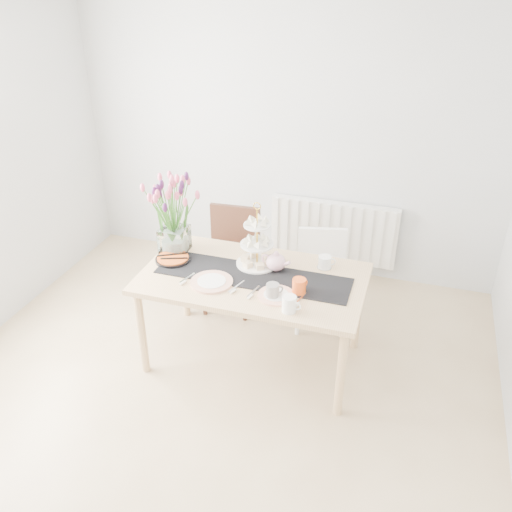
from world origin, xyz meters
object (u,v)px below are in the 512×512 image
(chair_brown, at_px, (232,250))
(tulip_vase, at_px, (172,204))
(chair_white, at_px, (321,271))
(mug_grey, at_px, (273,291))
(cake_stand, at_px, (257,250))
(mug_white, at_px, (289,304))
(dining_table, at_px, (253,285))
(plate_right, at_px, (276,295))
(cream_jug, at_px, (325,262))
(teapot, at_px, (276,262))
(tart_tin, at_px, (173,259))
(plate_left, at_px, (212,282))
(mug_orange, at_px, (299,286))
(radiator, at_px, (333,231))

(chair_brown, relative_size, tulip_vase, 1.24)
(chair_white, height_order, mug_grey, mug_grey)
(cake_stand, xyz_separation_m, mug_white, (0.37, -0.50, -0.07))
(dining_table, xyz_separation_m, plate_right, (0.23, -0.20, 0.08))
(chair_brown, xyz_separation_m, cream_jug, (0.88, -0.44, 0.28))
(chair_brown, relative_size, teapot, 3.89)
(teapot, bearing_deg, dining_table, -123.17)
(chair_brown, bearing_deg, teapot, -50.29)
(dining_table, relative_size, tart_tin, 6.08)
(mug_grey, bearing_deg, dining_table, 93.84)
(chair_brown, distance_m, mug_grey, 1.16)
(tulip_vase, bearing_deg, plate_left, -38.58)
(chair_brown, bearing_deg, tart_tin, -111.89)
(tulip_vase, distance_m, cake_stand, 0.72)
(plate_left, bearing_deg, cake_stand, 55.55)
(mug_orange, bearing_deg, mug_white, -153.65)
(chair_white, relative_size, cake_stand, 1.79)
(dining_table, distance_m, chair_brown, 0.84)
(radiator, distance_m, plate_right, 1.69)
(radiator, relative_size, cream_jug, 12.60)
(tart_tin, bearing_deg, chair_brown, 71.87)
(dining_table, relative_size, plate_left, 5.33)
(tulip_vase, bearing_deg, cream_jug, 4.52)
(mug_grey, bearing_deg, cream_jug, 23.21)
(teapot, bearing_deg, tart_tin, -158.49)
(chair_white, distance_m, teapot, 0.71)
(cake_stand, bearing_deg, cream_jug, 12.83)
(radiator, relative_size, chair_white, 1.49)
(radiator, xyz_separation_m, chair_brown, (-0.75, -0.76, 0.07))
(chair_white, xyz_separation_m, tart_tin, (-1.01, -0.66, 0.30))
(radiator, height_order, mug_orange, mug_orange)
(cream_jug, bearing_deg, tulip_vase, 170.47)
(mug_grey, relative_size, mug_orange, 0.94)
(mug_white, bearing_deg, mug_orange, 96.34)
(radiator, distance_m, teapot, 1.41)
(radiator, relative_size, cake_stand, 2.66)
(cream_jug, relative_size, plate_right, 0.38)
(chair_white, xyz_separation_m, plate_right, (-0.14, -0.89, 0.29))
(tart_tin, height_order, mug_orange, mug_orange)
(teapot, bearing_deg, chair_white, 82.09)
(cream_jug, bearing_deg, dining_table, -163.81)
(radiator, relative_size, tart_tin, 4.56)
(tart_tin, distance_m, plate_right, 0.90)
(teapot, height_order, mug_grey, teapot)
(mug_orange, bearing_deg, dining_table, 101.71)
(chair_brown, relative_size, mug_white, 7.96)
(dining_table, height_order, chair_white, chair_white)
(mug_grey, bearing_deg, plate_left, 134.32)
(chair_white, bearing_deg, plate_left, -139.14)
(chair_white, height_order, plate_right, chair_white)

